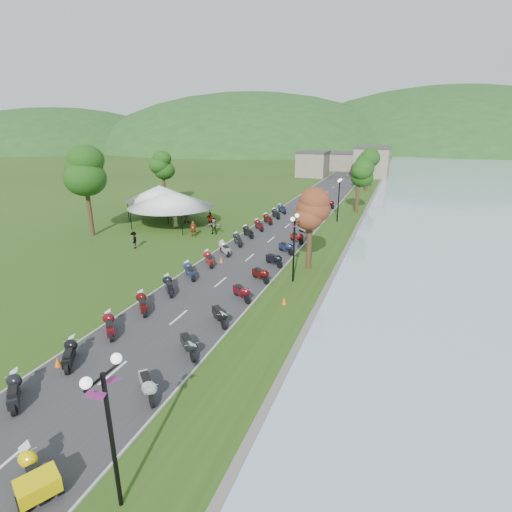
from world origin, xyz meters
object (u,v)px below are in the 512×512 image
(streetlamp_near, at_px, (112,440))
(vendor_tent_main, at_px, (171,208))
(pedestrian_a, at_px, (194,237))
(yellow_trike, at_px, (33,474))
(pedestrian_b, at_px, (186,222))
(pedestrian_c, at_px, (135,248))

(streetlamp_near, height_order, vendor_tent_main, streetlamp_near)
(streetlamp_near, relative_size, pedestrian_a, 2.88)
(yellow_trike, xyz_separation_m, pedestrian_b, (-13.48, 33.44, -0.53))
(pedestrian_c, bearing_deg, pedestrian_b, 157.94)
(yellow_trike, distance_m, streetlamp_near, 3.63)
(pedestrian_b, xyz_separation_m, pedestrian_c, (0.53, -10.60, 0.00))
(vendor_tent_main, distance_m, pedestrian_b, 2.85)
(vendor_tent_main, height_order, pedestrian_c, vendor_tent_main)
(vendor_tent_main, xyz_separation_m, pedestrian_a, (4.53, -3.30, -2.00))
(streetlamp_near, relative_size, pedestrian_c, 3.13)
(vendor_tent_main, relative_size, pedestrian_a, 3.69)
(streetlamp_near, bearing_deg, pedestrian_a, 114.52)
(pedestrian_a, xyz_separation_m, pedestrian_b, (-3.82, 5.20, 0.00))
(pedestrian_b, bearing_deg, yellow_trike, 100.97)
(pedestrian_a, xyz_separation_m, pedestrian_c, (-3.29, -5.40, 0.00))
(yellow_trike, xyz_separation_m, pedestrian_c, (-12.95, 22.84, -0.53))
(pedestrian_b, bearing_deg, pedestrian_a, 115.32)
(pedestrian_c, bearing_deg, yellow_trike, 4.61)
(vendor_tent_main, distance_m, pedestrian_c, 9.02)
(yellow_trike, xyz_separation_m, streetlamp_near, (3.02, 0.45, 1.97))
(streetlamp_near, xyz_separation_m, pedestrian_c, (-15.97, 22.40, -2.50))
(pedestrian_a, relative_size, pedestrian_c, 1.08)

